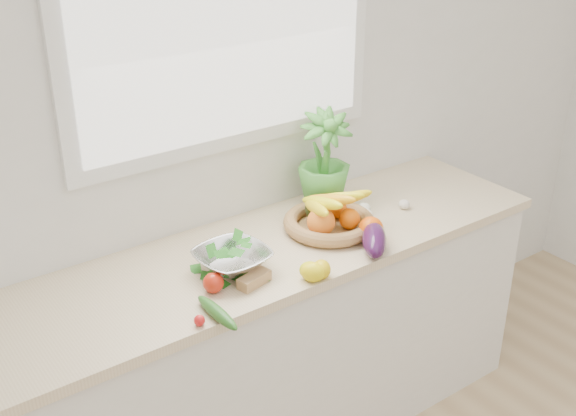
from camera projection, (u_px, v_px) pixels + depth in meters
back_wall at (227, 110)px, 2.71m from camera, size 4.50×0.02×2.70m
counter_cabinet at (275, 348)px, 2.90m from camera, size 2.20×0.58×0.86m
countertop at (274, 250)px, 2.70m from camera, size 2.24×0.62×0.04m
window_frame at (225, 1)px, 2.52m from camera, size 1.30×0.03×1.10m
window_pane at (228, 2)px, 2.51m from camera, size 1.18×0.01×0.98m
orange_loose at (371, 229)px, 2.71m from camera, size 0.10×0.10×0.09m
lemon_a at (311, 271)px, 2.46m from camera, size 0.10×0.10×0.06m
lemon_b at (322, 269)px, 2.47m from camera, size 0.10×0.10×0.06m
lemon_c at (313, 272)px, 2.45m from camera, size 0.11×0.11×0.07m
apple at (213, 283)px, 2.39m from camera, size 0.07×0.07×0.07m
ginger at (254, 280)px, 2.44m from camera, size 0.13×0.08×0.04m
garlic_a at (364, 209)px, 2.91m from camera, size 0.06×0.06×0.05m
garlic_b at (366, 215)px, 2.87m from camera, size 0.07×0.07×0.05m
garlic_c at (404, 204)px, 2.96m from camera, size 0.05×0.05×0.04m
eggplant at (374, 240)px, 2.63m from camera, size 0.22×0.24×0.09m
cucumber at (217, 313)px, 2.26m from camera, size 0.04×0.23×0.04m
radish at (199, 320)px, 2.23m from camera, size 0.04×0.04×0.04m
potted_herb at (324, 158)px, 2.90m from camera, size 0.27×0.27×0.39m
fruit_basket at (329, 218)px, 2.78m from camera, size 0.46×0.46×0.19m
colander_with_spinach at (232, 256)px, 2.49m from camera, size 0.27×0.27×0.13m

